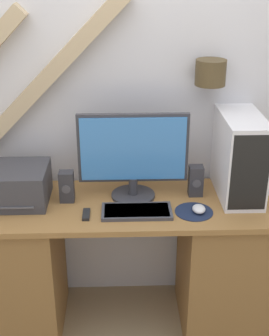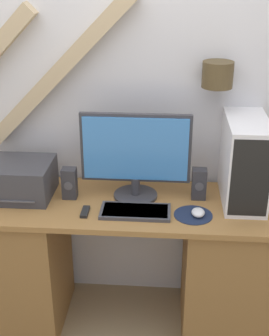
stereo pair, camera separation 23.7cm
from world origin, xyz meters
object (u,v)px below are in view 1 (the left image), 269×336
(computer_tower, at_px, (240,156))
(printer, at_px, (14,185))
(monitor, at_px, (134,154))
(keyboard, at_px, (138,211))
(mouse, at_px, (200,209))
(speaker_left, at_px, (68,186))
(speaker_right, at_px, (197,181))
(remote_control, at_px, (87,215))

(computer_tower, distance_m, printer, 1.20)
(monitor, distance_m, keyboard, 0.30)
(keyboard, relative_size, computer_tower, 0.78)
(monitor, xyz_separation_m, computer_tower, (0.56, 0.02, -0.03))
(mouse, relative_size, speaker_left, 0.49)
(keyboard, relative_size, speaker_left, 2.10)
(keyboard, bearing_deg, mouse, -1.40)
(mouse, bearing_deg, printer, 170.60)
(computer_tower, distance_m, speaker_right, 0.26)
(printer, xyz_separation_m, speaker_left, (0.28, -0.01, -0.01))
(mouse, xyz_separation_m, speaker_left, (-0.67, 0.15, 0.06))
(printer, height_order, speaker_left, printer)
(keyboard, distance_m, printer, 0.66)
(keyboard, bearing_deg, computer_tower, 20.08)
(speaker_left, bearing_deg, speaker_right, 3.75)
(printer, bearing_deg, speaker_right, 2.18)
(mouse, height_order, speaker_left, speaker_left)
(computer_tower, height_order, printer, computer_tower)
(remote_control, bearing_deg, monitor, 39.89)
(monitor, distance_m, printer, 0.65)
(computer_tower, bearing_deg, speaker_left, -176.32)
(keyboard, bearing_deg, monitor, 94.01)
(keyboard, bearing_deg, speaker_left, 158.56)
(mouse, relative_size, computer_tower, 0.18)
(printer, bearing_deg, computer_tower, 2.42)
(mouse, distance_m, printer, 0.97)
(printer, distance_m, speaker_left, 0.28)
(mouse, bearing_deg, keyboard, 178.60)
(monitor, relative_size, printer, 1.58)
(monitor, height_order, computer_tower, monitor)
(keyboard, bearing_deg, speaker_right, 29.99)
(speaker_left, relative_size, speaker_right, 1.00)
(computer_tower, xyz_separation_m, remote_control, (-0.80, -0.22, -0.21))
(monitor, xyz_separation_m, printer, (-0.63, -0.03, -0.16))
(keyboard, xyz_separation_m, remote_control, (-0.25, -0.02, -0.00))
(monitor, distance_m, remote_control, 0.40)
(keyboard, bearing_deg, printer, 166.80)
(keyboard, height_order, speaker_left, speaker_left)
(speaker_right, relative_size, remote_control, 1.60)
(computer_tower, distance_m, remote_control, 0.86)
(mouse, distance_m, remote_control, 0.57)
(speaker_left, height_order, remote_control, speaker_left)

